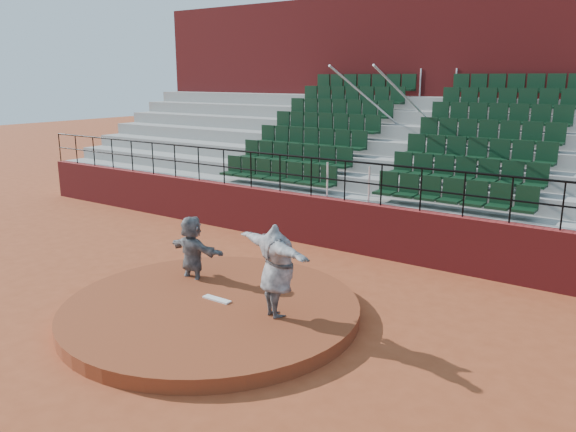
% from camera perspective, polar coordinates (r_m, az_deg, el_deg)
% --- Properties ---
extents(ground, '(90.00, 90.00, 0.00)m').
position_cam_1_polar(ground, '(10.74, -7.74, -9.93)').
color(ground, '#9C4423').
rests_on(ground, ground).
extents(pitchers_mound, '(5.50, 5.50, 0.25)m').
position_cam_1_polar(pitchers_mound, '(10.69, -7.77, -9.32)').
color(pitchers_mound, brown).
rests_on(pitchers_mound, ground).
extents(pitching_rubber, '(0.60, 0.15, 0.03)m').
position_cam_1_polar(pitching_rubber, '(10.74, -7.25, -8.39)').
color(pitching_rubber, white).
rests_on(pitching_rubber, pitchers_mound).
extents(boundary_wall, '(24.00, 0.30, 1.30)m').
position_cam_1_polar(boundary_wall, '(14.39, 5.69, -0.93)').
color(boundary_wall, maroon).
rests_on(boundary_wall, ground).
extents(wall_railing, '(24.04, 0.05, 1.03)m').
position_cam_1_polar(wall_railing, '(14.10, 5.82, 4.50)').
color(wall_railing, black).
rests_on(wall_railing, boundary_wall).
extents(seating_deck, '(24.00, 5.97, 4.63)m').
position_cam_1_polar(seating_deck, '(17.43, 11.63, 4.16)').
color(seating_deck, gray).
rests_on(seating_deck, ground).
extents(press_box_facade, '(24.00, 3.00, 7.10)m').
position_cam_1_polar(press_box_facade, '(20.90, 16.32, 11.27)').
color(press_box_facade, maroon).
rests_on(press_box_facade, ground).
extents(pitcher, '(2.11, 1.27, 1.67)m').
position_cam_1_polar(pitcher, '(9.70, -1.18, -5.58)').
color(pitcher, black).
rests_on(pitcher, pitchers_mound).
extents(fielder, '(1.47, 0.53, 1.57)m').
position_cam_1_polar(fielder, '(11.83, -9.68, -3.68)').
color(fielder, black).
rests_on(fielder, ground).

